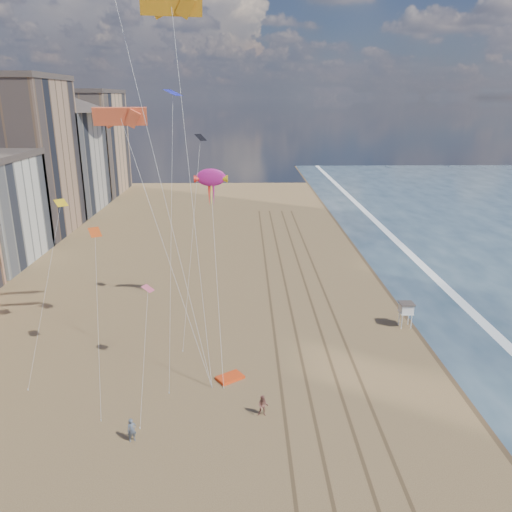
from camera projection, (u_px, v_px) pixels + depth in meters
The scene contains 11 objects.
wet_sand at pixel (418, 290), 67.49m from camera, with size 260.00×260.00×0.00m, color #42301E.
foam at pixel (449, 290), 67.58m from camera, with size 260.00×260.00×0.00m, color white.
tracks at pixel (305, 323), 57.63m from camera, with size 7.68×120.00×0.01m.
buildings at pixel (7, 166), 86.44m from camera, with size 34.72×131.35×29.00m.
lifeguard_stand at pixel (406, 308), 56.15m from camera, with size 1.62×1.62×2.92m.
grounded_kite at pixel (230, 377), 46.23m from camera, with size 2.38×1.52×0.27m, color #F14214.
show_kite at pixel (211, 178), 56.66m from camera, with size 3.90×9.32×23.56m.
kite_flyer_a at pixel (132, 430), 37.65m from camera, with size 0.69×0.45×1.89m, color #515A68.
kite_flyer_b at pixel (263, 406), 40.67m from camera, with size 0.89×0.69×1.83m, color #905649.
parafoils at pixel (133, 25), 43.07m from camera, with size 11.00×4.17×14.25m.
small_kites at pixel (135, 179), 46.99m from camera, with size 15.10×13.55×17.68m.
Camera 1 is at (-4.30, -22.42, 24.90)m, focal length 35.00 mm.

